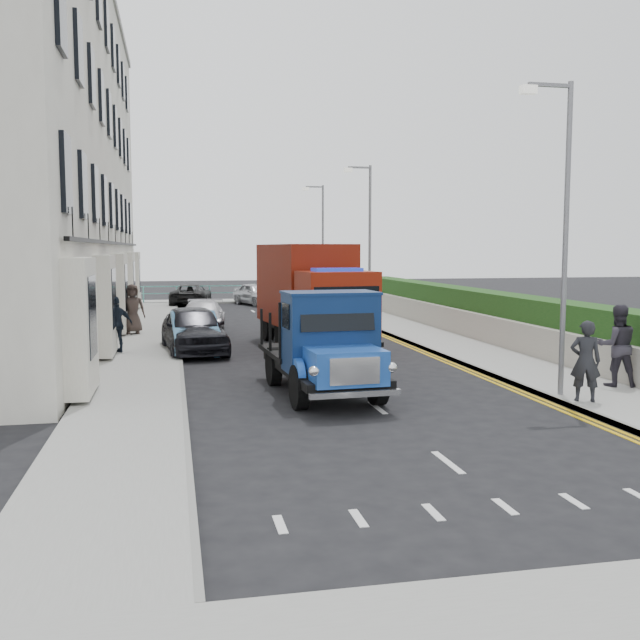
% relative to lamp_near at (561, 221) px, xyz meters
% --- Properties ---
extents(ground, '(120.00, 120.00, 0.00)m').
position_rel_lamp_near_xyz_m(ground, '(-4.18, 2.00, -4.00)').
color(ground, black).
rests_on(ground, ground).
extents(pavement_west, '(2.40, 38.00, 0.12)m').
position_rel_lamp_near_xyz_m(pavement_west, '(-9.38, 11.00, -3.94)').
color(pavement_west, gray).
rests_on(pavement_west, ground).
extents(pavement_east, '(2.60, 38.00, 0.12)m').
position_rel_lamp_near_xyz_m(pavement_east, '(1.12, 11.00, -3.94)').
color(pavement_east, gray).
rests_on(pavement_east, ground).
extents(promenade, '(30.00, 2.50, 0.12)m').
position_rel_lamp_near_xyz_m(promenade, '(-4.18, 31.00, -3.94)').
color(promenade, gray).
rests_on(promenade, ground).
extents(sea_plane, '(120.00, 120.00, 0.00)m').
position_rel_lamp_near_xyz_m(sea_plane, '(-4.18, 62.00, -4.00)').
color(sea_plane, '#4F636C').
rests_on(sea_plane, ground).
extents(terrace_west, '(6.31, 30.20, 14.25)m').
position_rel_lamp_near_xyz_m(terrace_west, '(-13.65, 15.00, 3.17)').
color(terrace_west, silver).
rests_on(terrace_west, ground).
extents(garden_east, '(1.45, 28.00, 1.75)m').
position_rel_lamp_near_xyz_m(garden_east, '(3.03, 11.00, -3.10)').
color(garden_east, '#B2AD9E').
rests_on(garden_east, ground).
extents(seafront_railing, '(13.00, 0.08, 1.11)m').
position_rel_lamp_near_xyz_m(seafront_railing, '(-4.18, 30.20, -3.42)').
color(seafront_railing, '#59B2A5').
rests_on(seafront_railing, ground).
extents(lamp_near, '(1.23, 0.18, 7.00)m').
position_rel_lamp_near_xyz_m(lamp_near, '(0.00, 0.00, 0.00)').
color(lamp_near, slate).
rests_on(lamp_near, ground).
extents(lamp_mid, '(1.23, 0.18, 7.00)m').
position_rel_lamp_near_xyz_m(lamp_mid, '(0.00, 16.00, 0.00)').
color(lamp_mid, slate).
rests_on(lamp_mid, ground).
extents(lamp_far, '(1.23, 0.18, 7.00)m').
position_rel_lamp_near_xyz_m(lamp_far, '(0.00, 26.00, 0.00)').
color(lamp_far, slate).
rests_on(lamp_far, ground).
extents(bedford_lorry, '(2.29, 5.20, 2.41)m').
position_rel_lamp_near_xyz_m(bedford_lorry, '(-5.02, 1.09, -2.89)').
color(bedford_lorry, black).
rests_on(bedford_lorry, ground).
extents(red_lorry, '(3.02, 6.97, 3.54)m').
position_rel_lamp_near_xyz_m(red_lorry, '(-3.78, 9.52, -2.11)').
color(red_lorry, black).
rests_on(red_lorry, ground).
extents(parked_car_front, '(2.32, 4.73, 1.55)m').
position_rel_lamp_near_xyz_m(parked_car_front, '(-7.78, 9.00, -3.22)').
color(parked_car_front, black).
rests_on(parked_car_front, ground).
extents(parked_car_mid, '(1.62, 4.15, 1.35)m').
position_rel_lamp_near_xyz_m(parked_car_mid, '(-7.78, 9.00, -3.32)').
color(parked_car_mid, '#5F9CCD').
rests_on(parked_car_mid, ground).
extents(parked_car_rear, '(2.28, 4.53, 1.26)m').
position_rel_lamp_near_xyz_m(parked_car_rear, '(-7.28, 14.81, -3.37)').
color(parked_car_rear, silver).
rests_on(parked_car_rear, ground).
extents(seafront_car_left, '(2.75, 4.83, 1.27)m').
position_rel_lamp_near_xyz_m(seafront_car_left, '(-7.35, 28.82, -3.36)').
color(seafront_car_left, black).
rests_on(seafront_car_left, ground).
extents(seafront_car_right, '(2.85, 4.27, 1.35)m').
position_rel_lamp_near_xyz_m(seafront_car_right, '(-3.51, 28.20, -3.32)').
color(seafront_car_right, '#B1B2B6').
rests_on(seafront_car_right, ground).
extents(pedestrian_east_near, '(0.75, 0.65, 1.75)m').
position_rel_lamp_near_xyz_m(pedestrian_east_near, '(0.22, -0.79, -3.00)').
color(pedestrian_east_near, black).
rests_on(pedestrian_east_near, pavement_east).
extents(pedestrian_east_far, '(1.12, 0.98, 1.95)m').
position_rel_lamp_near_xyz_m(pedestrian_east_far, '(1.92, 0.60, -2.90)').
color(pedestrian_east_far, '#2D2933').
rests_on(pedestrian_east_far, pavement_east).
extents(pedestrian_west_near, '(1.13, 0.86, 1.79)m').
position_rel_lamp_near_xyz_m(pedestrian_west_near, '(-10.18, 8.73, -2.98)').
color(pedestrian_west_near, black).
rests_on(pedestrian_west_near, pavement_west).
extents(pedestrian_west_far, '(1.01, 0.73, 1.91)m').
position_rel_lamp_near_xyz_m(pedestrian_west_far, '(-9.95, 13.80, -2.92)').
color(pedestrian_west_far, '#392E29').
rests_on(pedestrian_west_far, pavement_west).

